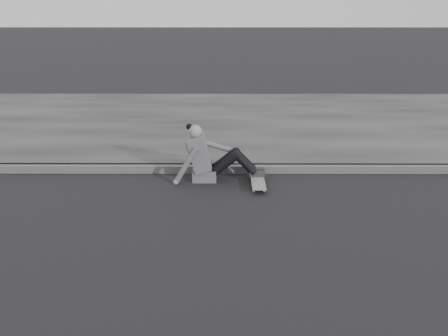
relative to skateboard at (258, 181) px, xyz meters
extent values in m
plane|color=black|center=(0.98, -1.99, -0.07)|extent=(80.00, 80.00, 0.00)
cube|color=#4E4E4E|center=(0.98, 0.59, -0.01)|extent=(24.00, 0.16, 0.12)
cube|color=#343434|center=(0.98, 3.61, -0.01)|extent=(24.00, 6.00, 0.12)
cylinder|color=#9B9A96|center=(-0.07, -0.26, -0.04)|extent=(0.03, 0.05, 0.05)
cylinder|color=#9B9A96|center=(0.08, -0.26, -0.04)|extent=(0.03, 0.05, 0.05)
cylinder|color=#9B9A96|center=(-0.07, 0.26, -0.04)|extent=(0.03, 0.05, 0.05)
cylinder|color=#9B9A96|center=(0.08, 0.26, -0.04)|extent=(0.03, 0.05, 0.05)
cube|color=#2C2C2E|center=(0.00, -0.26, -0.02)|extent=(0.16, 0.04, 0.03)
cube|color=#2C2C2E|center=(0.00, 0.26, -0.02)|extent=(0.16, 0.04, 0.03)
cube|color=slate|center=(0.00, 0.00, 0.01)|extent=(0.20, 0.78, 0.02)
cube|color=#545457|center=(-0.80, 0.25, 0.02)|extent=(0.36, 0.34, 0.18)
cube|color=#545457|center=(-0.87, 0.25, 0.36)|extent=(0.37, 0.40, 0.57)
cube|color=#545457|center=(-1.00, 0.25, 0.48)|extent=(0.14, 0.30, 0.20)
cylinder|color=gray|center=(-0.92, 0.25, 0.60)|extent=(0.09, 0.09, 0.08)
sphere|color=gray|center=(-0.93, 0.25, 0.69)|extent=(0.20, 0.20, 0.20)
sphere|color=black|center=(-1.02, 0.27, 0.76)|extent=(0.09, 0.09, 0.09)
cylinder|color=black|center=(-0.48, 0.16, 0.21)|extent=(0.43, 0.13, 0.39)
cylinder|color=black|center=(-0.48, 0.34, 0.21)|extent=(0.43, 0.13, 0.39)
cylinder|color=black|center=(-0.18, 0.16, 0.21)|extent=(0.35, 0.11, 0.36)
cylinder|color=black|center=(-0.18, 0.34, 0.21)|extent=(0.35, 0.11, 0.36)
sphere|color=black|center=(-0.32, 0.16, 0.35)|extent=(0.13, 0.13, 0.13)
sphere|color=black|center=(-0.32, 0.34, 0.35)|extent=(0.13, 0.13, 0.13)
cube|color=#2A2A2A|center=(0.00, 0.16, 0.05)|extent=(0.24, 0.08, 0.07)
cube|color=#2A2A2A|center=(0.00, 0.34, 0.05)|extent=(0.24, 0.08, 0.07)
cylinder|color=#545457|center=(-1.07, 0.04, 0.22)|extent=(0.38, 0.08, 0.58)
sphere|color=gray|center=(-1.22, 0.03, -0.03)|extent=(0.08, 0.08, 0.08)
cylinder|color=#545457|center=(-0.63, 0.41, 0.42)|extent=(0.48, 0.08, 0.21)
camera|label=1|loc=(-0.48, -6.91, 2.61)|focal=40.00mm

